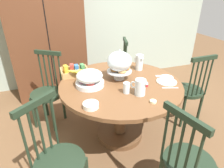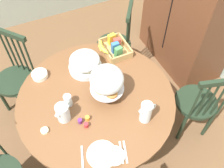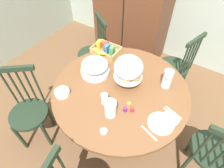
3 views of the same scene
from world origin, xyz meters
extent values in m
plane|color=brown|center=(0.00, 0.00, 0.00)|extent=(10.00, 10.00, 0.00)
cylinder|color=brown|center=(-0.12, 0.06, 0.72)|extent=(1.33, 1.33, 0.04)
cylinder|color=brown|center=(-0.12, 0.06, 0.39)|extent=(0.14, 0.14, 0.63)
cylinder|color=brown|center=(-0.12, 0.06, 0.03)|extent=(0.56, 0.56, 0.06)
cylinder|color=#1E2D1E|center=(-0.91, 0.60, 0.45)|extent=(0.40, 0.40, 0.04)
cylinder|color=#1E2D1E|center=(-1.11, 0.57, 0.23)|extent=(0.04, 0.04, 0.45)
cylinder|color=#1E2D1E|center=(-0.88, 0.41, 0.23)|extent=(0.04, 0.04, 0.45)
cylinder|color=#1E2D1E|center=(-0.95, 0.80, 0.23)|extent=(0.04, 0.04, 0.45)
cylinder|color=#1E2D1E|center=(-0.72, 0.64, 0.23)|extent=(0.04, 0.04, 0.45)
cylinder|color=#1E2D1E|center=(-0.94, 0.81, 0.69)|extent=(0.02, 0.02, 0.48)
cylinder|color=#1E2D1E|center=(-0.88, 0.77, 0.69)|extent=(0.02, 0.02, 0.48)
cylinder|color=#1E2D1E|center=(-0.82, 0.74, 0.69)|extent=(0.02, 0.02, 0.48)
cylinder|color=#1E2D1E|center=(-0.77, 0.70, 0.69)|extent=(0.02, 0.02, 0.48)
cylinder|color=#1E2D1E|center=(-0.71, 0.66, 0.69)|extent=(0.02, 0.02, 0.48)
cube|color=#1E2D1E|center=(-0.82, 0.74, 0.95)|extent=(0.32, 0.23, 0.05)
cylinder|color=#1E2D1E|center=(-0.86, -0.56, 0.45)|extent=(0.40, 0.40, 0.04)
cylinder|color=#1E2D1E|center=(-0.88, -0.76, 0.23)|extent=(0.04, 0.04, 0.45)
cylinder|color=#1E2D1E|center=(-0.66, -0.58, 0.23)|extent=(0.04, 0.04, 0.45)
cylinder|color=#1E2D1E|center=(-1.06, -0.54, 0.23)|extent=(0.04, 0.04, 0.45)
cylinder|color=#1E2D1E|center=(-0.84, -0.36, 0.23)|extent=(0.04, 0.04, 0.45)
cylinder|color=#1E2D1E|center=(-1.07, -0.53, 0.69)|extent=(0.02, 0.02, 0.48)
cylinder|color=#1E2D1E|center=(-1.02, -0.48, 0.69)|extent=(0.02, 0.02, 0.48)
cylinder|color=#1E2D1E|center=(-0.96, -0.44, 0.69)|extent=(0.02, 0.02, 0.48)
cylinder|color=#1E2D1E|center=(-0.91, -0.39, 0.69)|extent=(0.02, 0.02, 0.48)
cylinder|color=#1E2D1E|center=(-0.86, -0.35, 0.69)|extent=(0.02, 0.02, 0.48)
cube|color=#1E2D1E|center=(-0.96, -0.44, 0.95)|extent=(0.30, 0.26, 0.05)
cylinder|color=#1E2D1E|center=(-0.10, -0.79, 0.69)|extent=(0.02, 0.02, 0.48)
cylinder|color=#1E2D1E|center=(0.85, 0.09, 0.45)|extent=(0.40, 0.40, 0.04)
cylinder|color=#1E2D1E|center=(0.99, 0.23, 0.23)|extent=(0.04, 0.04, 0.45)
cylinder|color=#1E2D1E|center=(0.71, 0.22, 0.23)|extent=(0.04, 0.04, 0.45)
cylinder|color=#1E2D1E|center=(0.71, -0.06, 0.23)|extent=(0.04, 0.04, 0.45)
cylinder|color=#1E2D1E|center=(0.85, -0.07, 0.69)|extent=(0.02, 0.02, 0.48)
cylinder|color=#1E2D1E|center=(0.78, -0.07, 0.69)|extent=(0.02, 0.02, 0.48)
cylinder|color=#1E2D1E|center=(0.72, -0.08, 0.69)|extent=(0.02, 0.02, 0.48)
cylinder|color=#1E2D1E|center=(0.15, 0.99, 0.45)|extent=(0.40, 0.40, 0.04)
cylinder|color=#1E2D1E|center=(0.06, 1.16, 0.23)|extent=(0.04, 0.04, 0.45)
cylinder|color=#1E2D1E|center=(-0.02, 0.89, 0.23)|extent=(0.04, 0.04, 0.45)
cylinder|color=#1E2D1E|center=(0.32, 1.08, 0.23)|extent=(0.04, 0.04, 0.45)
cylinder|color=#1E2D1E|center=(0.25, 0.81, 0.23)|extent=(0.04, 0.04, 0.45)
cylinder|color=#1E2D1E|center=(0.34, 1.08, 0.69)|extent=(0.02, 0.02, 0.48)
cylinder|color=#1E2D1E|center=(0.32, 1.01, 0.69)|extent=(0.02, 0.02, 0.48)
cylinder|color=#1E2D1E|center=(0.30, 0.94, 0.69)|extent=(0.02, 0.02, 0.48)
cylinder|color=#1E2D1E|center=(0.29, 0.87, 0.69)|extent=(0.02, 0.02, 0.48)
cylinder|color=#1E2D1E|center=(0.27, 0.81, 0.69)|extent=(0.02, 0.02, 0.48)
cube|color=#1E2D1E|center=(0.30, 0.94, 0.95)|extent=(0.13, 0.36, 0.05)
cylinder|color=silver|center=(-0.10, 0.15, 0.75)|extent=(0.12, 0.12, 0.02)
cylinder|color=silver|center=(-0.10, 0.15, 0.79)|extent=(0.03, 0.03, 0.09)
cylinder|color=silver|center=(-0.10, 0.15, 0.84)|extent=(0.28, 0.28, 0.01)
torus|color=#B27033|center=(-0.02, 0.16, 0.86)|extent=(0.10, 0.10, 0.03)
torus|color=#D19347|center=(-0.09, 0.18, 0.86)|extent=(0.10, 0.10, 0.03)
torus|color=#935628|center=(-0.15, 0.16, 0.86)|extent=(0.10, 0.10, 0.03)
torus|color=tan|center=(-0.09, 0.09, 0.86)|extent=(0.10, 0.10, 0.03)
ellipsoid|color=silver|center=(-0.10, 0.15, 0.95)|extent=(0.27, 0.27, 0.22)
sphere|color=silver|center=(-0.10, 0.15, 1.07)|extent=(0.02, 0.02, 0.02)
cylinder|color=silver|center=(-0.45, 0.09, 0.77)|extent=(0.30, 0.30, 0.05)
ellipsoid|color=beige|center=(-0.38, 0.09, 0.80)|extent=(0.09, 0.09, 0.03)
ellipsoid|color=#8CBF59|center=(-0.46, 0.16, 0.80)|extent=(0.09, 0.09, 0.03)
ellipsoid|color=#6B2D4C|center=(-0.52, 0.09, 0.80)|extent=(0.09, 0.09, 0.03)
ellipsoid|color=#CC3D33|center=(-0.46, 0.03, 0.80)|extent=(0.09, 0.09, 0.03)
ellipsoid|color=silver|center=(-0.45, 0.09, 0.85)|extent=(0.28, 0.28, 0.13)
cylinder|color=silver|center=(-0.04, -0.25, 0.82)|extent=(0.10, 0.10, 0.16)
cylinder|color=orange|center=(-0.04, -0.25, 0.80)|extent=(0.09, 0.09, 0.11)
cone|color=silver|center=(0.00, -0.29, 0.89)|extent=(0.05, 0.05, 0.03)
torus|color=silver|center=(-0.08, -0.19, 0.83)|extent=(0.06, 0.07, 0.07)
cylinder|color=silver|center=(0.24, 0.33, 0.84)|extent=(0.09, 0.09, 0.19)
cylinder|color=white|center=(0.24, 0.33, 0.81)|extent=(0.08, 0.08, 0.13)
cone|color=silver|center=(0.25, 0.27, 0.92)|extent=(0.04, 0.04, 0.03)
torus|color=silver|center=(0.23, 0.39, 0.85)|extent=(0.03, 0.08, 0.07)
cube|color=tan|center=(-0.55, 0.45, 0.75)|extent=(0.30, 0.22, 0.01)
cube|color=tan|center=(-0.55, 0.34, 0.78)|extent=(0.30, 0.02, 0.07)
cube|color=tan|center=(-0.55, 0.56, 0.78)|extent=(0.30, 0.02, 0.07)
cube|color=tan|center=(-0.70, 0.45, 0.78)|extent=(0.02, 0.22, 0.07)
cube|color=tan|center=(-0.40, 0.45, 0.78)|extent=(0.02, 0.22, 0.07)
cube|color=gold|center=(-0.65, 0.45, 0.81)|extent=(0.05, 0.08, 0.11)
cube|color=#B23D33|center=(-0.58, 0.47, 0.81)|extent=(0.05, 0.07, 0.11)
cube|color=#336BAD|center=(-0.53, 0.43, 0.81)|extent=(0.04, 0.07, 0.11)
cube|color=#47894C|center=(-0.46, 0.43, 0.81)|extent=(0.05, 0.08, 0.11)
ellipsoid|color=yellow|center=(-0.58, 0.31, 0.84)|extent=(0.14, 0.08, 0.05)
ellipsoid|color=yellow|center=(-0.55, 0.31, 0.84)|extent=(0.13, 0.03, 0.05)
ellipsoid|color=yellow|center=(-0.52, 0.31, 0.84)|extent=(0.14, 0.08, 0.05)
cylinder|color=white|center=(0.37, -0.10, 0.75)|extent=(0.22, 0.22, 0.01)
cylinder|color=white|center=(0.42, -0.02, 0.76)|extent=(0.15, 0.15, 0.01)
cylinder|color=white|center=(-0.54, -0.31, 0.76)|extent=(0.14, 0.14, 0.04)
cylinder|color=silver|center=(-0.15, -0.17, 0.80)|extent=(0.06, 0.06, 0.11)
cylinder|color=beige|center=(0.01, -0.42, 0.75)|extent=(0.06, 0.06, 0.02)
cylinder|color=#B7282D|center=(0.11, -0.12, 0.76)|extent=(0.04, 0.04, 0.04)
cylinder|color=orange|center=(0.05, -0.09, 0.76)|extent=(0.04, 0.04, 0.04)
cylinder|color=#5B2366|center=(0.05, -0.15, 0.76)|extent=(0.04, 0.04, 0.04)
cube|color=silver|center=(0.41, 0.04, 0.74)|extent=(0.17, 0.07, 0.01)
cube|color=silver|center=(0.42, 0.06, 0.74)|extent=(0.17, 0.07, 0.01)
cube|color=silver|center=(0.32, -0.23, 0.74)|extent=(0.17, 0.07, 0.01)
camera|label=1|loc=(-0.83, -1.70, 1.69)|focal=30.96mm
camera|label=2|loc=(1.02, -0.32, 2.44)|focal=39.50mm
camera|label=3|loc=(0.45, -0.97, 2.07)|focal=29.14mm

